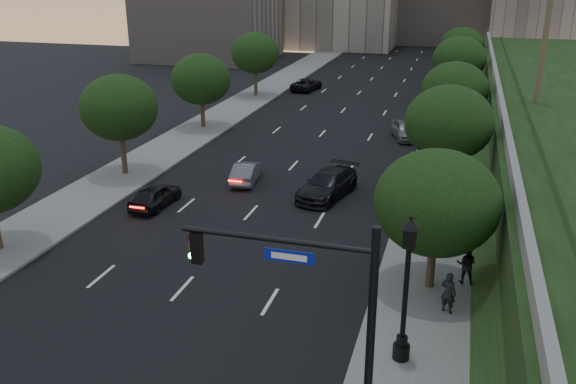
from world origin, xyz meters
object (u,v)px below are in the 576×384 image
(street_lamp, at_px, (405,297))
(sedan_far_left, at_px, (307,84))
(pedestrian_a, at_px, (448,293))
(sedan_near_left, at_px, (155,195))
(sedan_near_right, at_px, (327,184))
(pedestrian_b, at_px, (466,264))
(sedan_mid_left, at_px, (247,172))
(sedan_far_right, at_px, (405,130))
(pedestrian_c, at_px, (444,238))
(traffic_signal_mast, at_px, (331,333))

(street_lamp, height_order, sedan_far_left, street_lamp)
(sedan_far_left, bearing_deg, pedestrian_a, 119.90)
(street_lamp, xyz_separation_m, sedan_near_left, (-15.33, 11.00, -1.95))
(sedan_near_left, bearing_deg, sedan_near_right, -151.84)
(pedestrian_b, bearing_deg, sedan_near_left, -10.39)
(sedan_far_left, relative_size, sedan_near_right, 0.90)
(sedan_mid_left, xyz_separation_m, sedan_far_right, (8.78, 13.37, 0.09))
(sedan_far_left, distance_m, sedan_far_right, 21.60)
(sedan_far_left, height_order, sedan_near_right, sedan_near_right)
(pedestrian_c, bearing_deg, sedan_far_left, -82.10)
(sedan_near_left, height_order, sedan_mid_left, sedan_near_left)
(traffic_signal_mast, distance_m, pedestrian_b, 11.61)
(sedan_near_right, bearing_deg, sedan_far_left, 119.73)
(sedan_far_left, xyz_separation_m, pedestrian_b, (17.70, -41.10, 0.36))
(sedan_near_right, height_order, pedestrian_a, pedestrian_a)
(sedan_mid_left, relative_size, pedestrian_b, 2.27)
(traffic_signal_mast, relative_size, sedan_mid_left, 1.74)
(street_lamp, height_order, sedan_near_left, street_lamp)
(sedan_near_left, xyz_separation_m, sedan_near_right, (9.24, 4.37, 0.10))
(sedan_near_left, bearing_deg, pedestrian_a, 159.03)
(street_lamp, xyz_separation_m, pedestrian_c, (1.02, 8.96, -1.65))
(street_lamp, height_order, pedestrian_c, street_lamp)
(traffic_signal_mast, xyz_separation_m, street_lamp, (1.65, 4.36, -1.04))
(street_lamp, bearing_deg, pedestrian_a, 68.33)
(sedan_far_right, height_order, pedestrian_a, pedestrian_a)
(pedestrian_a, xyz_separation_m, pedestrian_c, (-0.42, 5.35, -0.04))
(traffic_signal_mast, xyz_separation_m, sedan_far_left, (-13.96, 51.77, -2.99))
(sedan_far_left, height_order, pedestrian_b, pedestrian_b)
(sedan_far_left, bearing_deg, pedestrian_b, 121.93)
(sedan_near_left, bearing_deg, pedestrian_b, 167.75)
(sedan_mid_left, distance_m, pedestrian_b, 17.18)
(street_lamp, relative_size, pedestrian_c, 3.38)
(traffic_signal_mast, relative_size, street_lamp, 1.25)
(sedan_mid_left, distance_m, sedan_near_right, 5.73)
(sedan_mid_left, relative_size, pedestrian_c, 2.41)
(sedan_far_left, height_order, pedestrian_c, pedestrian_c)
(sedan_near_left, relative_size, sedan_mid_left, 1.00)
(pedestrian_a, bearing_deg, sedan_near_right, -33.50)
(street_lamp, bearing_deg, pedestrian_b, 71.74)
(traffic_signal_mast, distance_m, sedan_near_left, 20.79)
(sedan_mid_left, distance_m, pedestrian_a, 18.45)
(sedan_far_right, height_order, pedestrian_c, pedestrian_c)
(pedestrian_a, bearing_deg, sedan_far_left, -44.83)
(sedan_near_left, height_order, sedan_far_right, sedan_far_right)
(street_lamp, distance_m, sedan_far_right, 30.13)
(traffic_signal_mast, xyz_separation_m, sedan_near_left, (-13.68, 15.37, -2.99))
(sedan_mid_left, height_order, pedestrian_b, pedestrian_b)
(sedan_near_right, height_order, pedestrian_b, pedestrian_b)
(traffic_signal_mast, relative_size, sedan_far_left, 1.43)
(sedan_mid_left, xyz_separation_m, pedestrian_c, (12.72, -7.60, 0.32))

